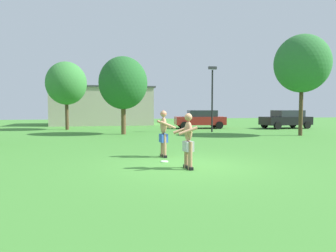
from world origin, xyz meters
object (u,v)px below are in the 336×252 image
Objects in this scene: car_black_near_post at (286,119)px; player_in_gray at (188,140)px; car_red_mid_lot at (200,119)px; tree_near_building at (302,64)px; tree_behind_players at (66,83)px; tree_left_field at (123,83)px; lamp_post at (212,91)px; player_with_cap at (164,131)px; frisbee at (164,161)px.

player_in_gray is at bearing -130.47° from car_black_near_post.
car_red_mid_lot is 9.76m from tree_near_building.
car_red_mid_lot is 11.61m from tree_behind_players.
tree_behind_players reaches higher than tree_left_field.
tree_behind_players is (-10.81, 4.66, 0.75)m from lamp_post.
player_with_cap is 18.76m from car_black_near_post.
tree_behind_players is (-4.26, 5.23, 0.31)m from tree_left_field.
car_red_mid_lot is (5.83, 16.97, -0.04)m from player_in_gray.
tree_behind_players is (-11.21, 0.62, 2.95)m from car_red_mid_lot.
player_in_gray reaches higher than frisbee.
frisbee is 19.61m from car_black_near_post.
lamp_post is 0.92× the size of tree_left_field.
lamp_post is 0.87× the size of tree_behind_players.
tree_near_building is (10.39, 6.75, 3.68)m from player_with_cap.
tree_left_field is at bearing -146.41° from car_red_mid_lot.
car_red_mid_lot reaches higher than frisbee.
tree_near_building is at bearing -28.85° from tree_behind_players.
tree_behind_players is (-5.38, 17.59, 2.91)m from player_in_gray.
player_with_cap is at bearing -112.64° from car_red_mid_lot.
player_with_cap is 0.27× the size of tree_near_building.
player_in_gray is 0.31× the size of tree_left_field.
player_with_cap is 0.33× the size of tree_left_field.
tree_left_field is (-6.95, -4.62, 2.64)m from car_red_mid_lot.
car_black_near_post is 8.00m from tree_near_building.
player_in_gray is 0.30× the size of tree_behind_players.
player_with_cap is at bearing -118.30° from lamp_post.
frisbee is 17.42m from tree_behind_players.
player_in_gray is (0.29, -2.31, -0.08)m from player_with_cap.
car_black_near_post is 0.92× the size of lamp_post.
player_with_cap is at bearing 80.25° from frisbee.
tree_near_building reaches higher than car_black_near_post.
car_black_near_post reaches higher than frisbee.
tree_near_building reaches higher than player_in_gray.
car_red_mid_lot is at bearing 71.04° from player_in_gray.
player_in_gray is at bearing -84.80° from tree_left_field.
car_red_mid_lot is at bearing 167.91° from car_black_near_post.
player_with_cap is 15.89m from car_red_mid_lot.
car_red_mid_lot is 0.92× the size of lamp_post.
tree_near_building is at bearing -115.65° from car_black_near_post.
lamp_post reaches higher than player_in_gray.
tree_behind_players is at bearing 156.69° from lamp_post.
player_in_gray is 1.63m from frisbee.
tree_near_building is (11.22, -3.29, 1.16)m from tree_left_field.
player_in_gray reaches higher than car_red_mid_lot.
tree_left_field is (-0.66, 11.04, 3.45)m from frisbee.
tree_left_field is at bearing 94.75° from player_with_cap.
car_black_near_post is at bearing 17.81° from lamp_post.
player_in_gray is 17.95m from car_red_mid_lot.
tree_near_building is (-3.05, -6.35, 3.81)m from car_black_near_post.
car_black_near_post is 0.81× the size of tree_behind_players.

